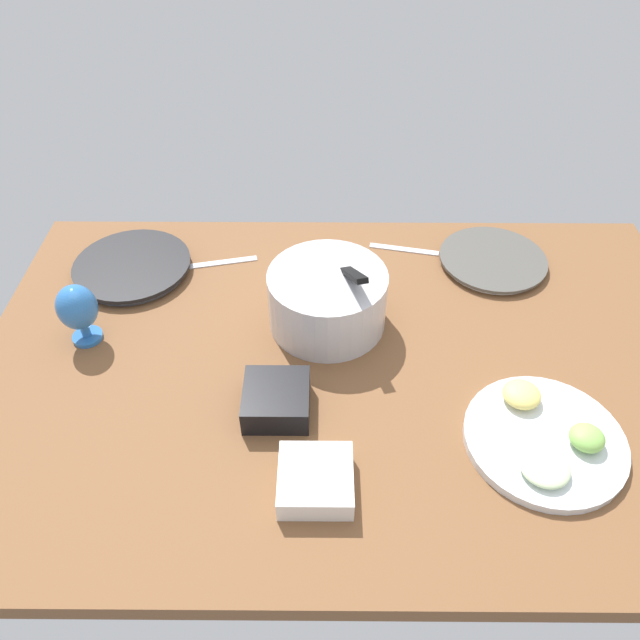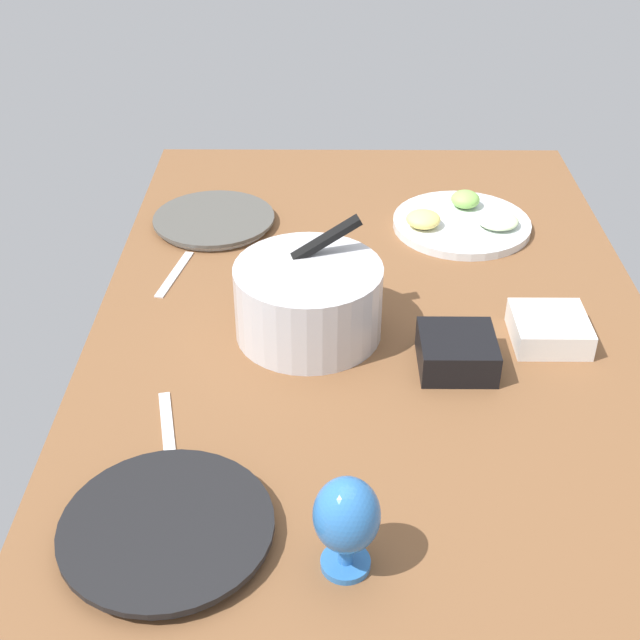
{
  "view_description": "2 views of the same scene",
  "coord_description": "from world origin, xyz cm",
  "px_view_note": "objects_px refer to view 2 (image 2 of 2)",
  "views": [
    {
      "loc": [
        -5.57,
        -89.2,
        96.26
      ],
      "look_at": [
        -6.19,
        8.84,
        3.61
      ],
      "focal_mm": 34.31,
      "sensor_mm": 36.0,
      "label": 1
    },
    {
      "loc": [
        -132.01,
        9.22,
        88.34
      ],
      "look_at": [
        -5.99,
        10.1,
        3.61
      ],
      "focal_mm": 47.95,
      "sensor_mm": 36.0,
      "label": 2
    }
  ],
  "objects_px": {
    "hurricane_glass_blue": "(347,518)",
    "square_bowl_black": "(457,350)",
    "fruit_platter": "(462,221)",
    "dinner_plate_left": "(167,530)",
    "mixing_bowl": "(308,298)",
    "square_bowl_white": "(550,328)",
    "dinner_plate_right": "(214,220)"
  },
  "relations": [
    {
      "from": "fruit_platter",
      "to": "hurricane_glass_blue",
      "type": "xyz_separation_m",
      "value": [
        -0.94,
        0.27,
        0.07
      ]
    },
    {
      "from": "dinner_plate_right",
      "to": "square_bowl_black",
      "type": "relative_size",
      "value": 2.09
    },
    {
      "from": "fruit_platter",
      "to": "square_bowl_black",
      "type": "bearing_deg",
      "value": 171.47
    },
    {
      "from": "mixing_bowl",
      "to": "square_bowl_white",
      "type": "height_order",
      "value": "mixing_bowl"
    },
    {
      "from": "dinner_plate_right",
      "to": "square_bowl_white",
      "type": "height_order",
      "value": "square_bowl_white"
    },
    {
      "from": "dinner_plate_left",
      "to": "mixing_bowl",
      "type": "bearing_deg",
      "value": -20.42
    },
    {
      "from": "dinner_plate_left",
      "to": "hurricane_glass_blue",
      "type": "distance_m",
      "value": 0.25
    },
    {
      "from": "mixing_bowl",
      "to": "hurricane_glass_blue",
      "type": "relative_size",
      "value": 1.8
    },
    {
      "from": "hurricane_glass_blue",
      "to": "square_bowl_white",
      "type": "distance_m",
      "value": 0.63
    },
    {
      "from": "dinner_plate_left",
      "to": "fruit_platter",
      "type": "height_order",
      "value": "fruit_platter"
    },
    {
      "from": "dinner_plate_left",
      "to": "mixing_bowl",
      "type": "xyz_separation_m",
      "value": [
        0.49,
        -0.18,
        0.06
      ]
    },
    {
      "from": "hurricane_glass_blue",
      "to": "square_bowl_black",
      "type": "bearing_deg",
      "value": -24.46
    },
    {
      "from": "fruit_platter",
      "to": "dinner_plate_right",
      "type": "bearing_deg",
      "value": 88.8
    },
    {
      "from": "hurricane_glass_blue",
      "to": "square_bowl_black",
      "type": "distance_m",
      "value": 0.48
    },
    {
      "from": "dinner_plate_left",
      "to": "square_bowl_black",
      "type": "relative_size",
      "value": 2.25
    },
    {
      "from": "dinner_plate_left",
      "to": "fruit_platter",
      "type": "xyz_separation_m",
      "value": [
        0.89,
        -0.51,
        0.0
      ]
    },
    {
      "from": "hurricane_glass_blue",
      "to": "square_bowl_white",
      "type": "relative_size",
      "value": 1.11
    },
    {
      "from": "dinner_plate_right",
      "to": "mixing_bowl",
      "type": "bearing_deg",
      "value": -152.61
    },
    {
      "from": "dinner_plate_right",
      "to": "hurricane_glass_blue",
      "type": "height_order",
      "value": "hurricane_glass_blue"
    },
    {
      "from": "dinner_plate_left",
      "to": "mixing_bowl",
      "type": "relative_size",
      "value": 1.1
    },
    {
      "from": "mixing_bowl",
      "to": "fruit_platter",
      "type": "xyz_separation_m",
      "value": [
        0.41,
        -0.33,
        -0.06
      ]
    },
    {
      "from": "dinner_plate_left",
      "to": "mixing_bowl",
      "type": "distance_m",
      "value": 0.52
    },
    {
      "from": "dinner_plate_left",
      "to": "square_bowl_white",
      "type": "height_order",
      "value": "square_bowl_white"
    },
    {
      "from": "mixing_bowl",
      "to": "fruit_platter",
      "type": "bearing_deg",
      "value": -38.93
    },
    {
      "from": "fruit_platter",
      "to": "square_bowl_black",
      "type": "height_order",
      "value": "square_bowl_black"
    },
    {
      "from": "mixing_bowl",
      "to": "square_bowl_white",
      "type": "relative_size",
      "value": 2.0
    },
    {
      "from": "dinner_plate_left",
      "to": "fruit_platter",
      "type": "bearing_deg",
      "value": -29.74
    },
    {
      "from": "square_bowl_white",
      "to": "fruit_platter",
      "type": "bearing_deg",
      "value": 12.92
    },
    {
      "from": "dinner_plate_right",
      "to": "fruit_platter",
      "type": "bearing_deg",
      "value": -91.2
    },
    {
      "from": "hurricane_glass_blue",
      "to": "mixing_bowl",
      "type": "bearing_deg",
      "value": 6.16
    },
    {
      "from": "fruit_platter",
      "to": "square_bowl_white",
      "type": "bearing_deg",
      "value": -167.08
    },
    {
      "from": "dinner_plate_left",
      "to": "square_bowl_black",
      "type": "height_order",
      "value": "square_bowl_black"
    }
  ]
}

